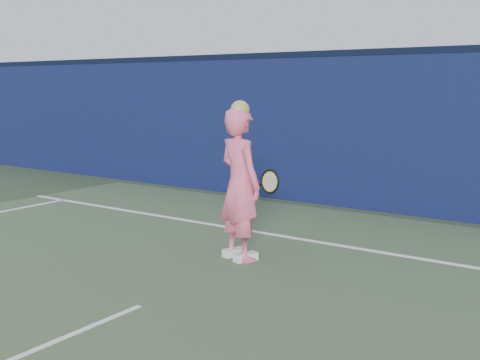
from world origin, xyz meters
The scene contains 6 objects.
ground centered at (0.00, 0.00, 0.00)m, with size 80.00×80.00×0.00m, color #2F442A.
backstop_wall centered at (0.00, 6.50, 1.25)m, with size 24.00×0.40×2.50m, color #0B1534.
wall_cap centered at (0.00, 6.50, 2.55)m, with size 24.00×0.42×0.10m, color black.
player centered at (-0.13, 2.81, 0.90)m, with size 0.76×0.63×1.86m.
racket centered at (0.02, 3.20, 0.88)m, with size 0.51×0.29×0.30m.
court_lines centered at (0.00, -0.33, 0.01)m, with size 11.00×12.04×0.01m.
Camera 1 is at (3.79, -2.81, 2.02)m, focal length 45.00 mm.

